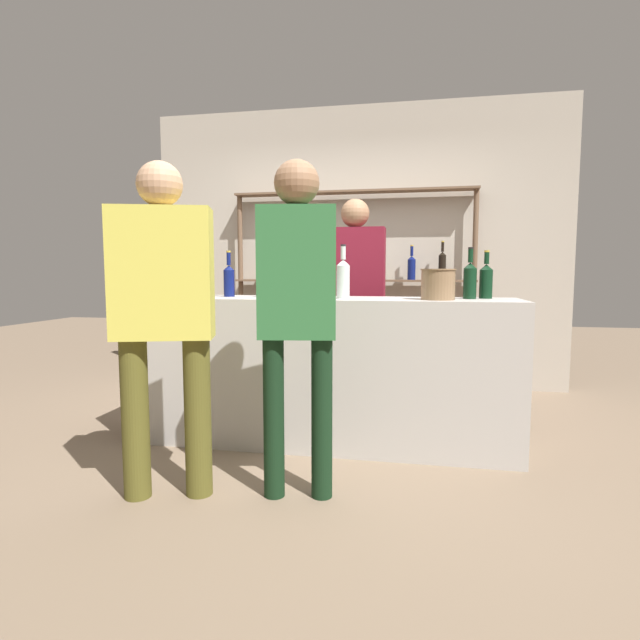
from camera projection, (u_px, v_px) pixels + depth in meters
name	position (u px, v px, depth m)	size (l,w,h in m)	color
ground_plane	(320.00, 442.00, 3.40)	(16.00, 16.00, 0.00)	#7A6651
bar_counter	(320.00, 371.00, 3.36)	(2.57, 0.55, 0.99)	#B7B2AD
back_wall	(355.00, 248.00, 5.10)	(4.17, 0.12, 2.80)	#B2A899
back_shelf	(352.00, 259.00, 4.94)	(2.38, 0.18, 1.95)	brown
counter_bottle_0	(470.00, 279.00, 3.18)	(0.08, 0.08, 0.33)	black
counter_bottle_1	(486.00, 280.00, 3.22)	(0.08, 0.08, 0.31)	black
counter_bottle_2	(343.00, 278.00, 3.19)	(0.08, 0.08, 0.35)	silver
counter_bottle_3	(196.00, 276.00, 3.46)	(0.08, 0.08, 0.37)	brown
counter_bottle_4	(270.00, 279.00, 3.37)	(0.09, 0.09, 0.32)	black
counter_bottle_5	(229.00, 280.00, 3.46)	(0.08, 0.08, 0.32)	#0F1956
ice_bucket	(438.00, 284.00, 3.08)	(0.22, 0.22, 0.19)	#846647
customer_left	(163.00, 306.00, 2.50)	(0.53, 0.35, 1.70)	brown
customer_center	(297.00, 299.00, 2.49)	(0.41, 0.23, 1.70)	black
server_behind_counter	(355.00, 290.00, 4.02)	(0.48, 0.23, 1.73)	black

